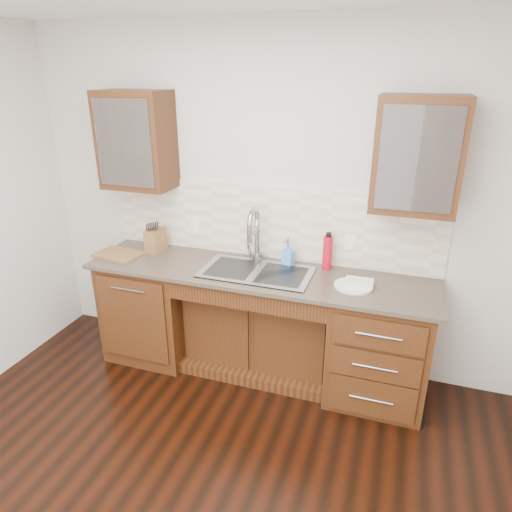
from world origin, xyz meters
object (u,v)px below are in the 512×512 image
(knife_block, at_px, (156,240))
(cutting_board, at_px, (118,254))
(water_bottle, at_px, (327,253))
(plate, at_px, (353,286))
(soap_bottle, at_px, (288,254))

(knife_block, height_order, cutting_board, knife_block)
(water_bottle, distance_m, plate, 0.37)
(soap_bottle, distance_m, plate, 0.60)
(soap_bottle, relative_size, plate, 0.65)
(cutting_board, bearing_deg, plate, 0.60)
(soap_bottle, bearing_deg, plate, -11.52)
(water_bottle, height_order, plate, water_bottle)
(cutting_board, bearing_deg, soap_bottle, 10.33)
(water_bottle, distance_m, cutting_board, 1.72)
(soap_bottle, height_order, cutting_board, soap_bottle)
(water_bottle, relative_size, knife_block, 1.36)
(soap_bottle, xyz_separation_m, cutting_board, (-1.39, -0.25, -0.08))
(water_bottle, bearing_deg, cutting_board, -170.85)
(water_bottle, bearing_deg, soap_bottle, -176.39)
(plate, xyz_separation_m, cutting_board, (-1.93, -0.02, 0.00))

